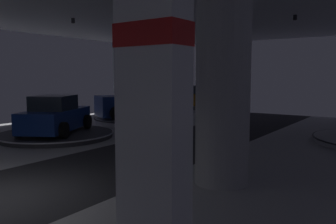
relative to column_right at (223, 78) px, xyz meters
The scene contains 9 objects.
column_right is the anchor object (origin of this frame).
brand_sign_pylon 4.05m from the column_right, 79.80° to the right, with size 1.28×0.68×4.09m.
display_platform_mid_left 9.91m from the column_right, 167.64° to the left, with size 5.24×5.24×0.23m.
display_car_mid_left 9.70m from the column_right, 167.78° to the left, with size 3.60×4.56×1.71m.
display_platform_deep_left 20.09m from the column_right, 124.70° to the left, with size 5.26×5.26×0.35m.
display_car_deep_left 19.97m from the column_right, 124.69° to the left, with size 4.16×4.31×1.71m.
display_platform_far_left 13.20m from the column_right, 138.12° to the left, with size 5.70×5.70×0.29m.
pickup_truck_far_left 13.10m from the column_right, 136.73° to the left, with size 4.59×5.63×2.30m.
visitor_walking_near 6.75m from the column_right, 128.70° to the left, with size 0.32×0.32×1.59m.
Camera 1 is at (7.71, -4.01, 2.79)m, focal length 37.65 mm.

